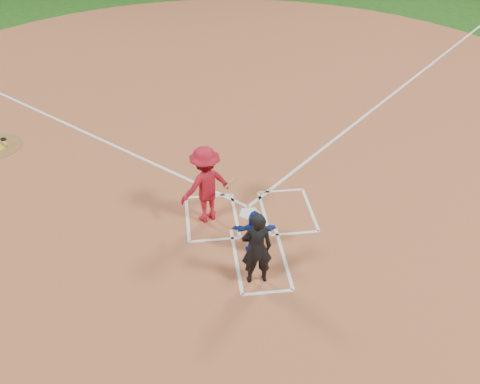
{
  "coord_description": "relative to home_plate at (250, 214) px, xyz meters",
  "views": [
    {
      "loc": [
        -1.61,
        -10.79,
        8.31
      ],
      "look_at": [
        -0.3,
        -0.4,
        1.0
      ],
      "focal_mm": 40.0,
      "sensor_mm": 36.0,
      "label": 1
    }
  ],
  "objects": [
    {
      "name": "home_plate",
      "position": [
        0.0,
        0.0,
        0.0
      ],
      "size": [
        0.6,
        0.6,
        0.02
      ],
      "primitive_type": "cylinder",
      "rotation": [
        0.0,
        0.0,
        3.14
      ],
      "color": "silver",
      "rests_on": "home_plate_dirt"
    },
    {
      "name": "chalk_markings",
      "position": [
        0.0,
        5.29,
        -0.01
      ],
      "size": [
        28.35,
        17.32,
        0.01
      ],
      "color": "white",
      "rests_on": "home_plate_dirt"
    },
    {
      "name": "on_deck_bat_a",
      "position": [
        -7.23,
        4.62,
        0.03
      ],
      "size": [
        0.57,
        0.7,
        0.06
      ],
      "primitive_type": "cylinder",
      "rotation": [
        1.57,
        0.0,
        0.66
      ],
      "color": "#9F633A",
      "rests_on": "on_deck_circle"
    },
    {
      "name": "catcher",
      "position": [
        -0.09,
        -1.4,
        0.55
      ],
      "size": [
        1.05,
        0.43,
        1.11
      ],
      "primitive_type": "imported",
      "rotation": [
        0.0,
        0.0,
        3.04
      ],
      "color": "#13319D",
      "rests_on": "home_plate_dirt"
    },
    {
      "name": "home_plate_dirt",
      "position": [
        0.0,
        6.0,
        -0.01
      ],
      "size": [
        28.0,
        28.0,
        0.01
      ],
      "primitive_type": "cylinder",
      "color": "#955031",
      "rests_on": "ground"
    },
    {
      "name": "batter_at_plate",
      "position": [
        -1.1,
        -0.03,
        1.01
      ],
      "size": [
        1.56,
        1.23,
        2.03
      ],
      "color": "#A91224",
      "rests_on": "home_plate_dirt"
    },
    {
      "name": "umpire",
      "position": [
        -0.19,
        -2.38,
        0.9
      ],
      "size": [
        0.67,
        0.45,
        1.82
      ],
      "primitive_type": "imported",
      "rotation": [
        0.0,
        0.0,
        3.17
      ],
      "color": "black",
      "rests_on": "home_plate_dirt"
    },
    {
      "name": "ground",
      "position": [
        0.0,
        0.0,
        -0.02
      ],
      "size": [
        120.0,
        120.0,
        0.0
      ],
      "primitive_type": "plane",
      "color": "#194812",
      "rests_on": "ground"
    },
    {
      "name": "bat_weight_donut",
      "position": [
        -7.18,
        4.77,
        0.03
      ],
      "size": [
        0.19,
        0.19,
        0.05
      ],
      "primitive_type": "torus",
      "color": "black",
      "rests_on": "on_deck_circle"
    }
  ]
}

